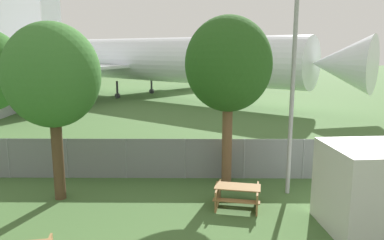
% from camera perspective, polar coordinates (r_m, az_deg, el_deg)
% --- Properties ---
extents(perimeter_fence, '(56.07, 0.07, 1.75)m').
position_cam_1_polar(perimeter_fence, '(16.18, -1.10, -5.92)').
color(perimeter_fence, gray).
rests_on(perimeter_fence, ground).
extents(airplane, '(42.21, 34.60, 13.81)m').
position_cam_1_polar(airplane, '(43.77, -7.42, 9.08)').
color(airplane, white).
rests_on(airplane, ground).
extents(picnic_bench_near_cabin, '(1.82, 1.67, 0.76)m').
position_cam_1_polar(picnic_bench_near_cabin, '(13.61, 6.95, -11.14)').
color(picnic_bench_near_cabin, olive).
rests_on(picnic_bench_near_cabin, ground).
extents(tree_left_of_cabin, '(3.40, 3.40, 6.49)m').
position_cam_1_polar(tree_left_of_cabin, '(14.19, -20.52, 6.29)').
color(tree_left_of_cabin, '#4C3823').
rests_on(tree_left_of_cabin, ground).
extents(tree_behind_benches, '(3.46, 3.46, 6.84)m').
position_cam_1_polar(tree_behind_benches, '(15.02, 5.57, 8.35)').
color(tree_behind_benches, brown).
rests_on(tree_behind_benches, ground).
extents(light_mast, '(0.44, 0.44, 8.65)m').
position_cam_1_polar(light_mast, '(14.31, 15.29, 9.16)').
color(light_mast, '#99999E').
rests_on(light_mast, ground).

